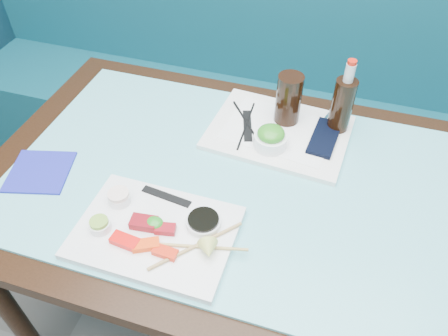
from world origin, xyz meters
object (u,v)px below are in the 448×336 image
(booth_bench, at_px, (285,110))
(cola_glass, at_px, (289,99))
(blue_napkin, at_px, (40,172))
(sashimi_plate, at_px, (156,232))
(seaweed_bowl, at_px, (270,141))
(dining_table, at_px, (235,201))
(serving_tray, at_px, (279,132))
(cola_bottle_body, at_px, (341,107))

(booth_bench, height_order, cola_glass, booth_bench)
(cola_glass, distance_m, blue_napkin, 0.73)
(sashimi_plate, height_order, seaweed_bowl, seaweed_bowl)
(dining_table, height_order, seaweed_bowl, seaweed_bowl)
(dining_table, bearing_deg, sashimi_plate, -118.85)
(serving_tray, distance_m, cola_glass, 0.10)
(serving_tray, bearing_deg, cola_bottle_body, 26.27)
(dining_table, height_order, serving_tray, serving_tray)
(serving_tray, distance_m, seaweed_bowl, 0.08)
(booth_bench, distance_m, sashimi_plate, 1.15)
(seaweed_bowl, xyz_separation_m, blue_napkin, (-0.58, -0.28, -0.03))
(cola_bottle_body, bearing_deg, booth_bench, 112.94)
(dining_table, relative_size, serving_tray, 3.46)
(cola_glass, relative_size, cola_bottle_body, 0.87)
(dining_table, height_order, cola_bottle_body, cola_bottle_body)
(sashimi_plate, bearing_deg, booth_bench, 83.48)
(sashimi_plate, xyz_separation_m, cola_bottle_body, (0.36, 0.52, 0.08))
(dining_table, distance_m, sashimi_plate, 0.29)
(cola_glass, xyz_separation_m, blue_napkin, (-0.60, -0.41, -0.09))
(dining_table, bearing_deg, seaweed_bowl, 66.67)
(seaweed_bowl, height_order, blue_napkin, seaweed_bowl)
(blue_napkin, bearing_deg, booth_bench, 61.99)
(cola_bottle_body, bearing_deg, blue_napkin, -150.84)
(seaweed_bowl, bearing_deg, dining_table, -113.33)
(serving_tray, bearing_deg, seaweed_bowl, -93.22)
(sashimi_plate, height_order, cola_glass, cola_glass)
(sashimi_plate, height_order, cola_bottle_body, cola_bottle_body)
(booth_bench, xyz_separation_m, blue_napkin, (-0.52, -0.98, 0.39))
(serving_tray, xyz_separation_m, cola_glass, (0.01, 0.05, 0.09))
(dining_table, xyz_separation_m, cola_glass, (0.08, 0.27, 0.18))
(booth_bench, height_order, blue_napkin, booth_bench)
(serving_tray, relative_size, seaweed_bowl, 4.20)
(booth_bench, xyz_separation_m, sashimi_plate, (-0.13, -1.07, 0.39))
(seaweed_bowl, bearing_deg, sashimi_plate, -116.82)
(cola_glass, bearing_deg, booth_bench, 98.22)
(serving_tray, bearing_deg, cola_glass, 84.07)
(sashimi_plate, relative_size, cola_bottle_body, 2.09)
(cola_bottle_body, xyz_separation_m, blue_napkin, (-0.75, -0.42, -0.09))
(serving_tray, relative_size, cola_glass, 2.59)
(booth_bench, relative_size, cola_glass, 19.21)
(sashimi_plate, relative_size, seaweed_bowl, 3.90)
(dining_table, distance_m, blue_napkin, 0.55)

